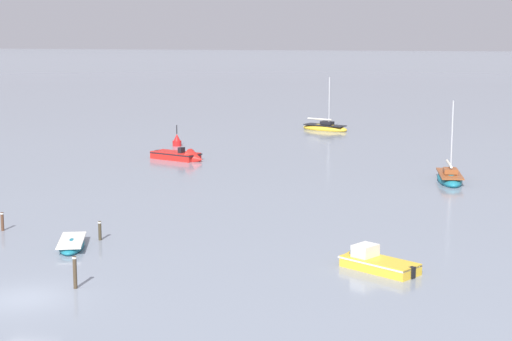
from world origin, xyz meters
The scene contains 10 objects.
ground_plane centered at (0.00, 0.00, 0.00)m, with size 800.00×800.00×0.00m, color gray.
rowboat_moored_0 centered at (-1.53, 8.63, 0.17)m, with size 2.48×4.14×0.62m.
sailboat_moored_0 centered at (5.87, 64.03, 0.28)m, with size 6.05×3.94×6.51m.
sailboat_moored_1 centered at (19.30, 33.08, 0.29)m, with size 2.31×6.09×6.68m.
motorboat_moored_2 centered at (14.67, 7.87, 0.26)m, with size 4.67×3.80×1.73m.
motorboat_moored_4 centered at (-4.20, 39.32, 0.25)m, with size 5.61×3.72×1.82m.
channel_buoy centered at (-7.32, 47.98, 0.46)m, with size 0.90×0.90×2.30m.
mooring_post_near centered at (-7.11, 11.42, 0.54)m, with size 0.22×0.22×1.23m.
mooring_post_left centered at (1.63, 1.82, 0.73)m, with size 0.22×0.22×1.70m.
mooring_post_right centered at (-0.61, 10.46, 0.53)m, with size 0.22×0.22×1.21m.
Camera 1 is at (17.15, -33.05, 11.92)m, focal length 58.87 mm.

